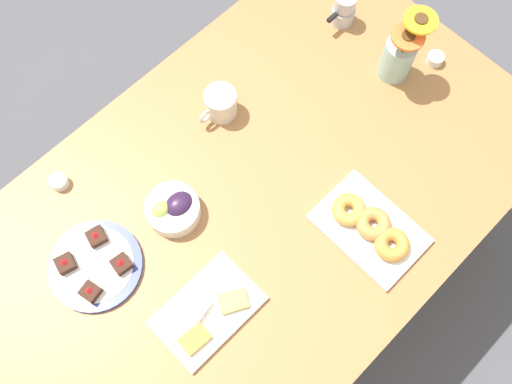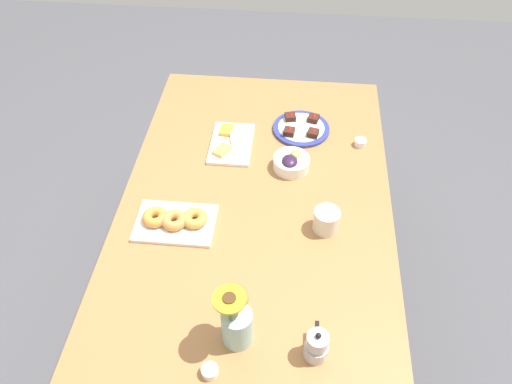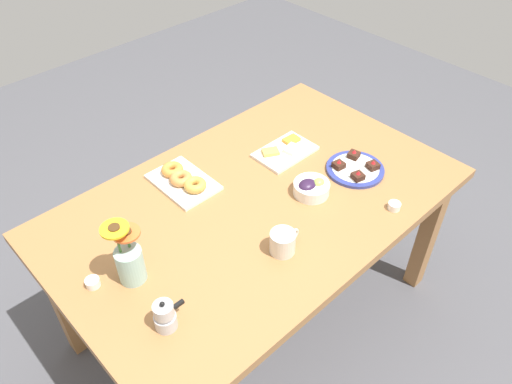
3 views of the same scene
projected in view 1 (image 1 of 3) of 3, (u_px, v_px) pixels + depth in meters
ground_plane at (256, 264)px, 2.22m from camera, size 6.00×6.00×0.00m
dining_table at (256, 208)px, 1.61m from camera, size 1.60×1.00×0.74m
coffee_mug at (220, 103)px, 1.58m from camera, size 0.13×0.09×0.09m
grape_bowl at (173, 209)px, 1.49m from camera, size 0.14×0.14×0.07m
cheese_platter at (208, 312)px, 1.41m from camera, size 0.26×0.17×0.03m
croissant_platter at (370, 227)px, 1.48m from camera, size 0.19×0.28×0.05m
jam_cup_honey at (435, 59)px, 1.67m from camera, size 0.05×0.05×0.03m
jam_cup_berry at (59, 182)px, 1.53m from camera, size 0.05×0.05×0.03m
dessert_plate at (95, 265)px, 1.45m from camera, size 0.24×0.24×0.05m
flower_vase at (400, 55)px, 1.59m from camera, size 0.12×0.10×0.24m
moka_pot at (344, 10)px, 1.69m from camera, size 0.11×0.07×0.12m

